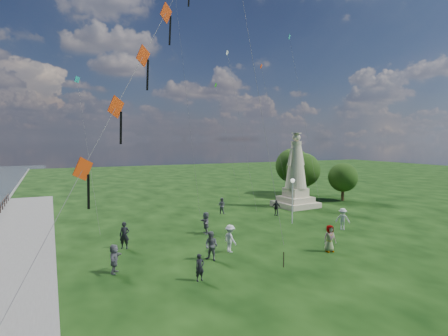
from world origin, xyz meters
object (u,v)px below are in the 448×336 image
statue (296,179)px  person_2 (230,238)px  person_4 (330,238)px  person_5 (114,259)px  lamppost (293,191)px  person_11 (206,223)px  person_7 (222,206)px  person_8 (343,219)px  person_6 (124,235)px  person_0 (200,267)px  person_9 (276,208)px  person_1 (211,246)px

statue → person_2: bearing=-144.7°
person_4 → person_5: person_4 is taller
lamppost → person_2: (-8.68, -5.29, -1.97)m
person_4 → person_11: (-5.63, 7.87, -0.03)m
person_7 → person_8: bearing=167.1°
lamppost → person_6: (-14.86, -1.52, -1.96)m
person_0 → person_2: 5.31m
person_9 → person_11: 9.69m
person_0 → person_11: 9.86m
statue → lamppost: 8.33m
lamppost → person_8: 4.82m
person_1 → person_7: 14.44m
person_2 → person_11: 5.16m
person_0 → person_6: bearing=98.3°
person_6 → person_2: bearing=-7.5°
person_7 → person_11: bearing=101.9°
person_2 → person_11: bearing=-12.6°
person_5 → person_6: (1.37, 4.55, 0.10)m
person_1 → person_0: bearing=-69.2°
person_0 → person_5: person_5 is taller
person_7 → statue: bearing=-134.3°
person_7 → person_9: person_7 is taller
person_0 → person_4: person_4 is taller
statue → person_11: bearing=-158.8°
person_0 → person_4: size_ratio=0.80×
lamppost → person_6: lamppost is taller
person_0 → person_5: (-3.90, 3.08, 0.10)m
person_9 → person_8: bearing=-23.8°
lamppost → person_5: bearing=-159.5°
person_0 → person_8: bearing=10.4°
statue → lamppost: (-5.10, -6.58, -0.19)m
person_5 → person_7: person_5 is taller
person_5 → person_11: (7.92, 5.93, 0.05)m
person_4 → person_5: (-13.55, 1.94, -0.08)m
person_1 → person_7: (6.59, 12.85, -0.09)m
person_5 → person_4: bearing=-73.8°
person_6 → person_9: 16.32m
person_1 → person_2: size_ratio=0.99×
person_4 → person_11: 9.67m
person_1 → person_8: (12.88, 2.65, -0.01)m
person_0 → lamppost: bearing=26.5°
statue → person_5: 24.90m
person_1 → person_11: bearing=125.0°
statue → person_2: 18.32m
lamppost → person_4: bearing=-108.5°
person_5 → person_11: 9.89m
person_6 → lamppost: bearing=29.7°
statue → person_2: (-13.78, -11.87, -2.16)m
lamppost → person_7: (-3.88, 6.54, -2.07)m
person_0 → person_7: (8.45, 15.68, 0.09)m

